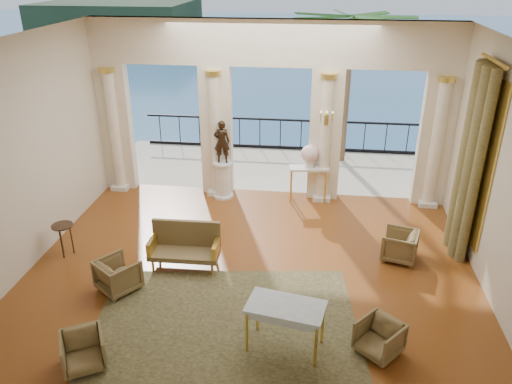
# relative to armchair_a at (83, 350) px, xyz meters

# --- Properties ---
(floor) EXTENTS (9.00, 9.00, 0.00)m
(floor) POSITION_rel_armchair_a_xyz_m (2.21, 2.80, -0.32)
(floor) COLOR #51280D
(floor) RESTS_ON ground
(room_walls) EXTENTS (9.00, 9.00, 9.00)m
(room_walls) POSITION_rel_armchair_a_xyz_m (2.21, 1.68, 2.56)
(room_walls) COLOR beige
(room_walls) RESTS_ON ground
(arcade) EXTENTS (9.00, 0.56, 4.50)m
(arcade) POSITION_rel_armchair_a_xyz_m (2.21, 6.62, 2.26)
(arcade) COLOR beige
(arcade) RESTS_ON ground
(terrace) EXTENTS (10.00, 3.60, 0.10)m
(terrace) POSITION_rel_armchair_a_xyz_m (2.21, 8.60, -0.37)
(terrace) COLOR #B4AA96
(terrace) RESTS_ON ground
(balustrade) EXTENTS (9.00, 0.06, 1.03)m
(balustrade) POSITION_rel_armchair_a_xyz_m (2.21, 10.20, 0.09)
(balustrade) COLOR black
(balustrade) RESTS_ON terrace
(palm_tree) EXTENTS (2.00, 2.00, 4.50)m
(palm_tree) POSITION_rel_armchair_a_xyz_m (4.21, 9.40, 3.77)
(palm_tree) COLOR #4C3823
(palm_tree) RESTS_ON terrace
(headland) EXTENTS (22.00, 18.00, 6.00)m
(headland) POSITION_rel_armchair_a_xyz_m (-27.79, 72.80, -3.32)
(headland) COLOR black
(headland) RESTS_ON sea
(sea) EXTENTS (160.00, 160.00, 0.00)m
(sea) POSITION_rel_armchair_a_xyz_m (2.21, 62.80, -6.32)
(sea) COLOR #246695
(sea) RESTS_ON ground
(curtain) EXTENTS (0.33, 1.40, 4.09)m
(curtain) POSITION_rel_armchair_a_xyz_m (6.49, 4.30, 1.70)
(curtain) COLOR brown
(curtain) RESTS_ON ground
(window_frame) EXTENTS (0.04, 1.60, 3.40)m
(window_frame) POSITION_rel_armchair_a_xyz_m (6.68, 4.30, 1.78)
(window_frame) COLOR gold
(window_frame) RESTS_ON room_walls
(wall_sconce) EXTENTS (0.30, 0.11, 0.33)m
(wall_sconce) POSITION_rel_armchair_a_xyz_m (3.61, 6.31, 1.91)
(wall_sconce) COLOR gold
(wall_sconce) RESTS_ON arcade
(rug) EXTENTS (4.92, 4.05, 0.02)m
(rug) POSITION_rel_armchair_a_xyz_m (2.02, 1.08, -0.31)
(rug) COLOR #2B301A
(rug) RESTS_ON ground
(armchair_a) EXTENTS (0.83, 0.81, 0.64)m
(armchair_a) POSITION_rel_armchair_a_xyz_m (0.00, 0.00, 0.00)
(armchair_a) COLOR #4E3C20
(armchair_a) RESTS_ON ground
(armchair_b) EXTENTS (0.85, 0.85, 0.64)m
(armchair_b) POSITION_rel_armchair_a_xyz_m (4.54, 0.87, -0.00)
(armchair_b) COLOR #4E3C20
(armchair_b) RESTS_ON ground
(armchair_c) EXTENTS (0.80, 0.83, 0.70)m
(armchair_c) POSITION_rel_armchair_a_xyz_m (5.23, 3.76, 0.03)
(armchair_c) COLOR #4E3C20
(armchair_c) RESTS_ON ground
(armchair_d) EXTENTS (0.94, 0.93, 0.71)m
(armchair_d) POSITION_rel_armchair_a_xyz_m (-0.21, 1.99, 0.03)
(armchair_d) COLOR #4E3C20
(armchair_d) RESTS_ON ground
(settee) EXTENTS (1.42, 0.63, 0.94)m
(settee) POSITION_rel_armchair_a_xyz_m (0.85, 2.98, 0.14)
(settee) COLOR #4E3C20
(settee) RESTS_ON ground
(game_table) EXTENTS (1.32, 0.88, 0.84)m
(game_table) POSITION_rel_armchair_a_xyz_m (3.05, 0.80, 0.43)
(game_table) COLOR #95ACB9
(game_table) RESTS_ON ground
(pedestal) EXTENTS (0.54, 0.54, 0.98)m
(pedestal) POSITION_rel_armchair_a_xyz_m (1.01, 6.30, 0.15)
(pedestal) COLOR silver
(pedestal) RESTS_ON ground
(statue) EXTENTS (0.43, 0.31, 1.12)m
(statue) POSITION_rel_armchair_a_xyz_m (1.01, 6.30, 1.22)
(statue) COLOR black
(statue) RESTS_ON pedestal
(console_table) EXTENTS (1.04, 0.52, 0.94)m
(console_table) POSITION_rel_armchair_a_xyz_m (3.24, 6.35, 0.46)
(console_table) COLOR silver
(console_table) RESTS_ON ground
(urn) EXTENTS (0.44, 0.44, 0.59)m
(urn) POSITION_rel_armchair_a_xyz_m (3.24, 6.35, 0.95)
(urn) COLOR white
(urn) RESTS_ON console_table
(side_table) EXTENTS (0.44, 0.44, 0.72)m
(side_table) POSITION_rel_armchair_a_xyz_m (-1.79, 3.04, 0.29)
(side_table) COLOR black
(side_table) RESTS_ON ground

